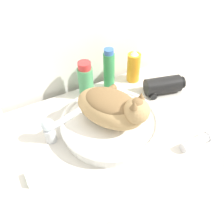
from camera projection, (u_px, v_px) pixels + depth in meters
name	position (u px, v px, depth m)	size (l,w,h in m)	color
wall_back	(58.00, 24.00, 0.95)	(8.00, 0.05, 2.40)	silver
vanity_counter	(104.00, 189.00, 1.25)	(0.96, 0.61, 0.89)	beige
sink_basin	(110.00, 123.00, 0.93)	(0.39, 0.39, 0.06)	white
cat	(113.00, 107.00, 0.86)	(0.28, 0.32, 0.16)	tan
faucet	(53.00, 127.00, 0.87)	(0.15, 0.07, 0.14)	silver
mouthwash_bottle	(86.00, 80.00, 1.05)	(0.07, 0.07, 0.18)	#4CA366
spray_bottle_trigger	(134.00, 67.00, 1.14)	(0.06, 0.06, 0.16)	orange
shampoo_bottle_tall	(109.00, 70.00, 1.08)	(0.05, 0.05, 0.21)	#338C4C
cream_tube	(197.00, 142.00, 0.89)	(0.13, 0.04, 0.04)	silver
hair_dryer	(163.00, 86.00, 1.10)	(0.20, 0.13, 0.08)	black
soap_bar	(39.00, 175.00, 0.79)	(0.08, 0.05, 0.02)	silver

